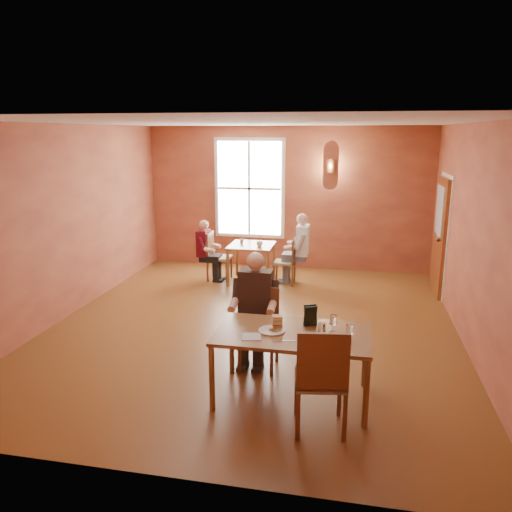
% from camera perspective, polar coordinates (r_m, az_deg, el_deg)
% --- Properties ---
extents(ground, '(6.00, 7.00, 0.01)m').
position_cam_1_polar(ground, '(7.67, -0.30, -8.00)').
color(ground, brown).
rests_on(ground, ground).
extents(wall_back, '(6.00, 0.04, 3.00)m').
position_cam_1_polar(wall_back, '(10.65, 3.53, 6.57)').
color(wall_back, brown).
rests_on(wall_back, ground).
extents(wall_front, '(6.00, 0.04, 3.00)m').
position_cam_1_polar(wall_front, '(3.99, -10.62, -6.33)').
color(wall_front, brown).
rests_on(wall_front, ground).
extents(wall_left, '(0.04, 7.00, 3.00)m').
position_cam_1_polar(wall_left, '(8.37, -20.90, 3.65)').
color(wall_left, brown).
rests_on(wall_left, ground).
extents(wall_right, '(0.04, 7.00, 3.00)m').
position_cam_1_polar(wall_right, '(7.26, 23.56, 1.94)').
color(wall_right, brown).
rests_on(wall_right, ground).
extents(ceiling, '(6.00, 7.00, 0.04)m').
position_cam_1_polar(ceiling, '(7.11, -0.33, 15.04)').
color(ceiling, white).
rests_on(ceiling, wall_back).
extents(window, '(1.36, 0.10, 1.96)m').
position_cam_1_polar(window, '(10.71, -0.77, 7.72)').
color(window, white).
rests_on(window, wall_back).
extents(door, '(0.12, 1.04, 2.10)m').
position_cam_1_polar(door, '(9.56, 20.20, 2.14)').
color(door, maroon).
rests_on(door, ground).
extents(wall_sconce, '(0.16, 0.16, 0.28)m').
position_cam_1_polar(wall_sconce, '(10.40, 8.51, 10.15)').
color(wall_sconce, brown).
rests_on(wall_sconce, wall_back).
extents(main_table, '(1.66, 0.93, 0.78)m').
position_cam_1_polar(main_table, '(5.60, 4.15, -12.37)').
color(main_table, brown).
rests_on(main_table, ground).
extents(chair_diner_main, '(0.44, 0.44, 0.99)m').
position_cam_1_polar(chair_diner_main, '(6.21, 0.31, -8.49)').
color(chair_diner_main, '#44210E').
rests_on(chair_diner_main, ground).
extents(diner_main, '(0.55, 0.55, 1.37)m').
position_cam_1_polar(diner_main, '(6.11, 0.26, -6.95)').
color(diner_main, '#3D2919').
rests_on(diner_main, ground).
extents(chair_empty, '(0.55, 0.55, 1.10)m').
position_cam_1_polar(chair_empty, '(5.04, 7.37, -13.54)').
color(chair_empty, '#5B2C1B').
rests_on(chair_empty, ground).
extents(plate_food, '(0.35, 0.35, 0.04)m').
position_cam_1_polar(plate_food, '(5.44, 1.81, -8.44)').
color(plate_food, silver).
rests_on(plate_food, main_table).
extents(sandwich, '(0.13, 0.12, 0.13)m').
position_cam_1_polar(sandwich, '(5.50, 2.45, -7.66)').
color(sandwich, tan).
rests_on(sandwich, main_table).
extents(goblet_a, '(0.10, 0.10, 0.21)m').
position_cam_1_polar(goblet_a, '(5.45, 8.82, -7.59)').
color(goblet_a, white).
rests_on(goblet_a, main_table).
extents(goblet_b, '(0.08, 0.08, 0.21)m').
position_cam_1_polar(goblet_b, '(5.24, 10.66, -8.60)').
color(goblet_b, white).
rests_on(goblet_b, main_table).
extents(goblet_c, '(0.09, 0.09, 0.20)m').
position_cam_1_polar(goblet_c, '(5.24, 7.52, -8.48)').
color(goblet_c, silver).
rests_on(goblet_c, main_table).
extents(menu_stand, '(0.16, 0.12, 0.24)m').
position_cam_1_polar(menu_stand, '(5.59, 6.24, -6.78)').
color(menu_stand, black).
rests_on(menu_stand, main_table).
extents(knife, '(0.22, 0.07, 0.00)m').
position_cam_1_polar(knife, '(5.22, 3.23, -9.67)').
color(knife, silver).
rests_on(knife, main_table).
extents(napkin, '(0.24, 0.24, 0.01)m').
position_cam_1_polar(napkin, '(5.31, -0.55, -9.20)').
color(napkin, silver).
rests_on(napkin, main_table).
extents(sunglasses, '(0.14, 0.05, 0.02)m').
position_cam_1_polar(sunglasses, '(5.15, 9.66, -10.10)').
color(sunglasses, black).
rests_on(sunglasses, main_table).
extents(second_table, '(0.84, 0.84, 0.75)m').
position_cam_1_polar(second_table, '(9.77, -0.51, -0.82)').
color(second_table, brown).
rests_on(second_table, ground).
extents(chair_diner_white, '(0.39, 0.39, 0.89)m').
position_cam_1_polar(chair_diner_white, '(9.64, 3.27, -0.59)').
color(chair_diner_white, '#563418').
rests_on(chair_diner_white, ground).
extents(diner_white, '(0.53, 0.53, 1.33)m').
position_cam_1_polar(diner_white, '(9.58, 3.47, 0.65)').
color(diner_white, silver).
rests_on(diner_white, ground).
extents(chair_diner_maroon, '(0.42, 0.42, 0.96)m').
position_cam_1_polar(chair_diner_maroon, '(9.89, -4.20, -0.04)').
color(chair_diner_maroon, '#512A19').
rests_on(chair_diner_maroon, ground).
extents(diner_maroon, '(0.47, 0.47, 1.17)m').
position_cam_1_polar(diner_maroon, '(9.87, -4.38, 0.57)').
color(diner_maroon, '#5D1517').
rests_on(diner_maroon, ground).
extents(cup_a, '(0.15, 0.15, 0.09)m').
position_cam_1_polar(cup_a, '(9.52, 0.41, 1.39)').
color(cup_a, silver).
rests_on(cup_a, second_table).
extents(cup_b, '(0.09, 0.09, 0.08)m').
position_cam_1_polar(cup_b, '(9.81, -1.65, 1.73)').
color(cup_b, white).
rests_on(cup_b, second_table).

